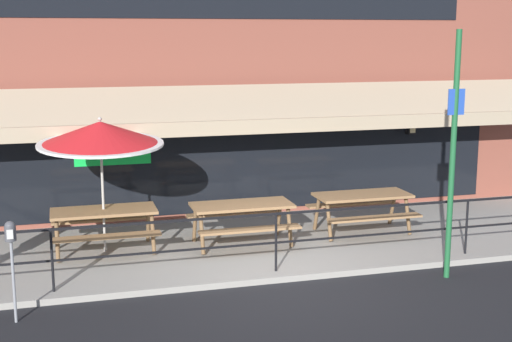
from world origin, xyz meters
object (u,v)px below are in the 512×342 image
at_px(picnic_table_left, 104,218).
at_px(parking_meter_near, 11,241).
at_px(picnic_table_centre, 242,212).
at_px(street_sign_pole, 453,154).
at_px(picnic_table_right, 362,202).
at_px(patio_umbrella_left, 100,134).

xyz_separation_m(picnic_table_left, parking_meter_near, (-1.37, -2.58, 0.44)).
relative_size(picnic_table_left, picnic_table_centre, 1.00).
distance_m(picnic_table_left, street_sign_pole, 5.96).
distance_m(picnic_table_left, picnic_table_centre, 2.43).
bearing_deg(picnic_table_centre, street_sign_pole, -39.36).
bearing_deg(picnic_table_right, patio_umbrella_left, 178.69).
height_order(picnic_table_centre, parking_meter_near, parking_meter_near).
height_order(picnic_table_centre, picnic_table_right, same).
height_order(picnic_table_right, street_sign_pole, street_sign_pole).
xyz_separation_m(picnic_table_left, patio_umbrella_left, (-0.00, 0.04, 1.47)).
bearing_deg(picnic_table_centre, parking_meter_near, -148.11).
height_order(patio_umbrella_left, parking_meter_near, patio_umbrella_left).
distance_m(picnic_table_centre, patio_umbrella_left, 2.84).
bearing_deg(parking_meter_near, picnic_table_right, 22.04).
height_order(picnic_table_left, patio_umbrella_left, patio_umbrella_left).
relative_size(picnic_table_centre, picnic_table_right, 1.00).
bearing_deg(parking_meter_near, picnic_table_centre, 31.89).
xyz_separation_m(patio_umbrella_left, street_sign_pole, (5.23, -2.57, -0.16)).
distance_m(picnic_table_left, parking_meter_near, 2.96).
bearing_deg(picnic_table_centre, picnic_table_right, 3.67).
distance_m(parking_meter_near, street_sign_pole, 6.66).
bearing_deg(picnic_table_left, patio_umbrella_left, 90.00).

